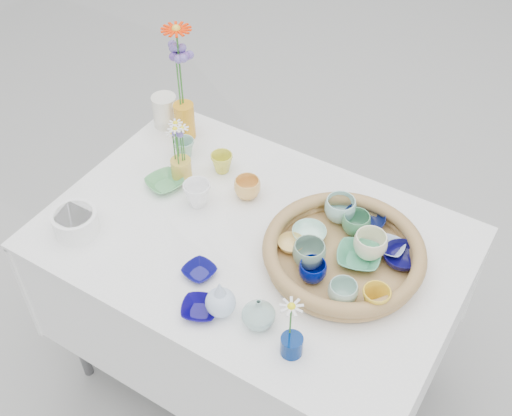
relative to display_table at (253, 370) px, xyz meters
The scene contains 34 objects.
ground 0.00m from the display_table, ahead, with size 80.00×80.00×0.00m, color #9F9F9C.
display_table is the anchor object (origin of this frame).
wicker_tray 0.85m from the display_table, 10.12° to the left, with size 0.47×0.47×0.08m, color olive, non-canonical shape.
tray_ceramic_0 0.87m from the display_table, 36.41° to the left, with size 0.13×0.13×0.04m, color #0E1648.
tray_ceramic_1 0.92m from the display_table, 16.72° to the left, with size 0.12×0.12×0.04m, color #07053D.
tray_ceramic_2 0.93m from the display_table, ahead, with size 0.08×0.08×0.07m, color gold.
tray_ceramic_3 0.86m from the display_table, 11.53° to the left, with size 0.13×0.13×0.03m, color #42916C.
tray_ceramic_4 0.85m from the display_table, ahead, with size 0.10×0.10×0.08m, color gray.
tray_ceramic_5 0.82m from the display_table, 24.05° to the left, with size 0.10×0.10×0.03m, color #AFE3CF.
tray_ceramic_6 0.87m from the display_table, 44.43° to the left, with size 0.10×0.10×0.08m, color #9FD2CA.
tray_ceramic_7 0.89m from the display_table, 17.16° to the left, with size 0.10×0.10×0.08m, color #FCF8CC.
tray_ceramic_8 0.89m from the display_table, 21.90° to the left, with size 0.09×0.09×0.02m, color #ABC4EC.
tray_ceramic_9 0.85m from the display_table, 14.93° to the right, with size 0.08×0.08×0.06m, color #000C67.
tray_ceramic_10 0.81m from the display_table, ahead, with size 0.08×0.08×0.03m, color #F0C66F.
tray_ceramic_11 0.89m from the display_table, 14.53° to the right, with size 0.08×0.08×0.07m, color #98BFAF.
tray_ceramic_12 0.87m from the display_table, 32.29° to the left, with size 0.09×0.09×0.07m, color #458A5B.
loose_ceramic_0 0.86m from the display_table, 140.49° to the left, with size 0.07×0.07×0.07m, color gold.
loose_ceramic_1 0.82m from the display_table, 127.24° to the left, with size 0.09×0.09×0.07m, color #E6AB53.
loose_ceramic_2 0.86m from the display_table, behind, with size 0.12×0.12×0.03m, color #57A262.
loose_ceramic_3 0.84m from the display_table, behind, with size 0.09×0.09×0.08m, color white.
loose_ceramic_4 0.80m from the display_table, 104.16° to the right, with size 0.09×0.09×0.02m, color #0B0B5D.
loose_ceramic_5 0.92m from the display_table, 153.33° to the left, with size 0.07×0.07×0.07m, color #89B7A4.
loose_ceramic_6 0.84m from the display_table, 85.13° to the right, with size 0.10×0.10×0.02m, color #090355.
fluted_bowl 0.97m from the display_table, 150.99° to the right, with size 0.14×0.14×0.07m, color white, non-canonical shape.
bud_vase_paleblue 0.88m from the display_table, 75.10° to the right, with size 0.08×0.08×0.13m, color silver, non-canonical shape.
bud_vase_seafoam 0.87m from the display_table, 55.27° to the right, with size 0.09×0.09×0.09m, color #95BAB1.
bud_vase_cobalt 0.90m from the display_table, 44.34° to the right, with size 0.06×0.06×0.06m, color #001D5C.
single_daisy 0.97m from the display_table, 44.40° to the right, with size 0.07×0.07×0.13m, color white, non-canonical shape.
tall_vase_yellow 1.00m from the display_table, 147.66° to the left, with size 0.07×0.07×0.14m, color orange.
gerbera 1.18m from the display_table, 147.19° to the left, with size 0.12×0.12×0.30m, color #F72B00, non-canonical shape.
hydrangea 1.14m from the display_table, 148.36° to the left, with size 0.07×0.07×0.26m, color #6543A1, non-canonical shape.
white_pitcher 1.05m from the display_table, 151.14° to the left, with size 0.13×0.09×0.12m, color white, non-canonical shape.
daisy_cup 0.88m from the display_table, 162.73° to the left, with size 0.07×0.07×0.07m, color gold.
daisy_posy 0.98m from the display_table, 163.68° to the left, with size 0.08×0.08×0.14m, color white, non-canonical shape.
Camera 1 is at (0.71, -1.13, 2.20)m, focal length 45.00 mm.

